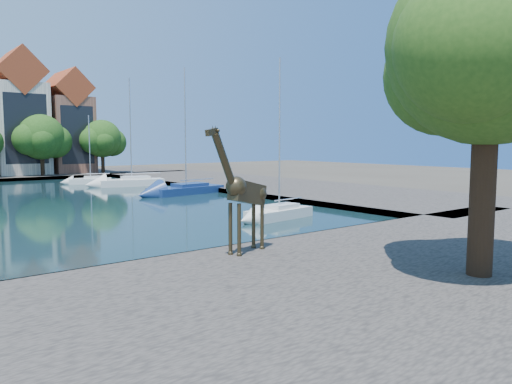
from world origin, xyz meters
TOP-DOWN VIEW (x-y plane):
  - ground at (0.00, 0.00)m, footprint 160.00×160.00m
  - water_basin at (0.00, 24.00)m, footprint 38.00×50.00m
  - near_quay at (0.00, -7.00)m, footprint 50.00×14.00m
  - right_quay at (25.00, 24.00)m, footprint 14.00×52.00m
  - plane_tree at (7.62, -9.01)m, footprint 8.32×6.40m
  - townhouse_east_mid at (8.50, 55.99)m, footprint 6.43×9.18m
  - townhouse_east_end at (15.00, 55.99)m, footprint 5.44×9.18m
  - far_tree_east at (10.11, 50.49)m, footprint 7.54×5.80m
  - far_tree_far_east at (18.09, 50.49)m, footprint 6.76×5.20m
  - giraffe_statue at (3.39, -1.58)m, footprint 3.35×1.30m
  - sailboat_right_a at (12.00, 6.20)m, footprint 4.87×2.28m
  - sailboat_right_b at (15.00, 22.70)m, footprint 7.46×3.53m
  - sailboat_right_c at (14.53, 33.44)m, footprint 7.08×3.84m
  - sailboat_right_d at (12.00, 38.87)m, footprint 4.77×3.20m

SIDE VIEW (x-z plane):
  - ground at x=0.00m, z-range 0.00..0.00m
  - water_basin at x=0.00m, z-range 0.00..0.08m
  - near_quay at x=0.00m, z-range 0.00..0.50m
  - right_quay at x=25.00m, z-range 0.00..0.50m
  - sailboat_right_d at x=12.00m, z-range -3.29..4.42m
  - sailboat_right_a at x=12.00m, z-range -4.33..5.51m
  - sailboat_right_b at x=15.00m, z-range -5.10..6.30m
  - sailboat_right_c at x=14.53m, z-range -5.10..6.40m
  - giraffe_statue at x=3.39m, z-range 0.46..5.31m
  - far_tree_far_east at x=18.09m, z-range 1.40..8.76m
  - far_tree_east at x=10.11m, z-range 1.32..9.16m
  - townhouse_east_end at x=15.00m, z-range -0.11..14.32m
  - plane_tree at x=7.62m, z-range 2.36..12.98m
  - townhouse_east_mid at x=8.50m, z-range -0.22..16.43m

